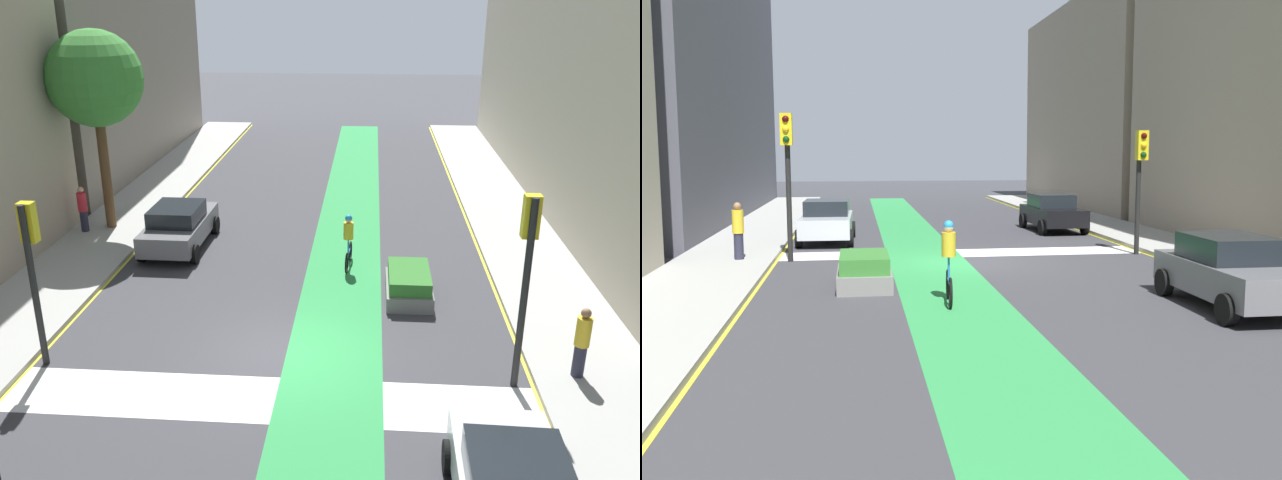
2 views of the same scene
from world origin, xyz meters
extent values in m
plane|color=#38383D|center=(0.00, 0.00, 0.00)|extent=(120.00, 120.00, 0.00)
cube|color=#2D8C47|center=(1.33, 0.00, 0.00)|extent=(2.40, 60.00, 0.01)
cube|color=silver|center=(0.00, -2.00, 0.00)|extent=(12.00, 1.80, 0.01)
cube|color=yellow|center=(-6.00, 0.00, 0.01)|extent=(0.16, 60.00, 0.01)
cube|color=#9E9E99|center=(7.50, 0.00, 0.07)|extent=(3.00, 60.00, 0.15)
cube|color=yellow|center=(6.00, 0.00, 0.01)|extent=(0.16, 60.00, 0.01)
cube|color=slate|center=(-13.73, 19.25, 7.65)|extent=(9.45, 18.50, 15.31)
cylinder|color=black|center=(5.53, -1.00, 2.26)|extent=(0.16, 0.16, 4.52)
cube|color=gold|center=(5.53, -0.80, 4.04)|extent=(0.35, 0.28, 0.95)
sphere|color=#3F0A0A|center=(5.53, -0.66, 4.34)|extent=(0.20, 0.20, 0.20)
sphere|color=yellow|center=(5.53, -0.66, 4.04)|extent=(0.20, 0.20, 0.20)
sphere|color=#0C3814|center=(5.53, -0.66, 3.74)|extent=(0.20, 0.20, 0.20)
cylinder|color=black|center=(-5.66, -0.90, 2.03)|extent=(0.16, 0.16, 4.05)
cube|color=gold|center=(-5.66, -0.70, 3.58)|extent=(0.35, 0.28, 0.95)
sphere|color=#3F0A0A|center=(-5.66, -0.56, 3.88)|extent=(0.20, 0.20, 0.20)
sphere|color=yellow|center=(-5.66, -0.56, 3.58)|extent=(0.20, 0.20, 0.20)
sphere|color=#0C3814|center=(-5.66, -0.56, 3.28)|extent=(0.20, 0.20, 0.20)
cube|color=black|center=(4.59, -5.75, 1.29)|extent=(1.64, 2.03, 0.55)
cylinder|color=black|center=(3.72, -4.06, 0.32)|extent=(0.23, 0.64, 0.64)
cylinder|color=black|center=(5.52, -4.09, 0.32)|extent=(0.23, 0.64, 0.64)
cube|color=slate|center=(-4.54, 7.14, 0.67)|extent=(1.85, 4.22, 0.70)
cube|color=black|center=(-4.54, 6.94, 1.29)|extent=(1.62, 2.02, 0.55)
cylinder|color=black|center=(-5.42, 8.62, 0.32)|extent=(0.23, 0.64, 0.64)
cylinder|color=black|center=(-3.62, 8.60, 0.32)|extent=(0.23, 0.64, 0.64)
cylinder|color=black|center=(-5.46, 5.68, 0.32)|extent=(0.23, 0.64, 0.64)
cylinder|color=black|center=(-3.66, 5.66, 0.32)|extent=(0.23, 0.64, 0.64)
torus|color=black|center=(1.51, 6.27, 0.34)|extent=(0.11, 0.68, 0.68)
torus|color=black|center=(1.43, 5.22, 0.34)|extent=(0.11, 0.68, 0.68)
cylinder|color=#2672BF|center=(1.47, 5.74, 0.52)|extent=(0.13, 0.95, 0.06)
cylinder|color=#2672BF|center=(1.46, 5.59, 0.79)|extent=(0.05, 0.05, 0.50)
cylinder|color=gold|center=(1.46, 5.59, 1.31)|extent=(0.32, 0.32, 0.55)
sphere|color=beige|center=(1.46, 5.59, 1.70)|extent=(0.22, 0.22, 0.22)
sphere|color=#268CCC|center=(1.46, 5.59, 1.74)|extent=(0.23, 0.23, 0.23)
cylinder|color=#262638|center=(7.02, -0.69, 0.55)|extent=(0.28, 0.28, 0.79)
cylinder|color=gold|center=(7.02, -0.69, 1.29)|extent=(0.34, 0.34, 0.70)
sphere|color=#8C6647|center=(7.02, -0.69, 1.76)|extent=(0.23, 0.23, 0.23)
cylinder|color=#262638|center=(-8.40, 8.05, 0.54)|extent=(0.28, 0.28, 0.78)
cylinder|color=red|center=(-8.40, 8.05, 1.28)|extent=(0.34, 0.34, 0.70)
sphere|color=tan|center=(-8.40, 8.05, 1.74)|extent=(0.23, 0.23, 0.23)
cylinder|color=brown|center=(-7.62, 8.63, 2.31)|extent=(0.36, 0.36, 4.32)
sphere|color=#387F33|center=(-7.62, 8.63, 5.65)|extent=(3.39, 3.39, 3.39)
cube|color=slate|center=(3.33, 3.58, 0.23)|extent=(1.33, 2.33, 0.45)
cube|color=#33722D|center=(3.33, 3.58, 0.65)|extent=(1.20, 2.10, 0.40)
camera|label=1|loc=(2.09, -14.45, 8.53)|focal=37.30mm
camera|label=2|loc=(3.50, 21.22, 3.40)|focal=39.81mm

